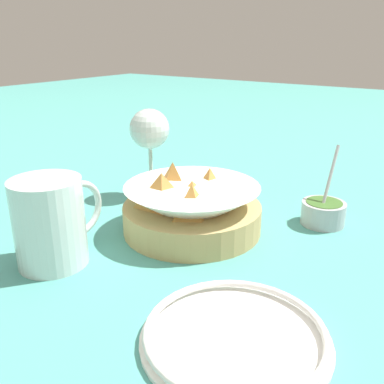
# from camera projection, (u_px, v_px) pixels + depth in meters

# --- Properties ---
(ground_plane) EXTENTS (4.00, 4.00, 0.00)m
(ground_plane) POSITION_uv_depth(u_px,v_px,m) (208.00, 223.00, 0.67)
(ground_plane) COLOR teal
(food_basket) EXTENTS (0.20, 0.20, 0.10)m
(food_basket) POSITION_uv_depth(u_px,v_px,m) (190.00, 208.00, 0.63)
(food_basket) COLOR tan
(food_basket) RESTS_ON ground_plane
(sauce_cup) EXTENTS (0.08, 0.07, 0.12)m
(sauce_cup) POSITION_uv_depth(u_px,v_px,m) (323.00, 212.00, 0.66)
(sauce_cup) COLOR #B7B7BC
(sauce_cup) RESTS_ON ground_plane
(wine_glass) EXTENTS (0.07, 0.07, 0.16)m
(wine_glass) POSITION_uv_depth(u_px,v_px,m) (150.00, 132.00, 0.75)
(wine_glass) COLOR silver
(wine_glass) RESTS_ON ground_plane
(beer_mug) EXTENTS (0.13, 0.09, 0.11)m
(beer_mug) POSITION_uv_depth(u_px,v_px,m) (51.00, 225.00, 0.54)
(beer_mug) COLOR silver
(beer_mug) RESTS_ON ground_plane
(side_plate) EXTENTS (0.18, 0.18, 0.01)m
(side_plate) POSITION_uv_depth(u_px,v_px,m) (235.00, 335.00, 0.41)
(side_plate) COLOR white
(side_plate) RESTS_ON ground_plane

